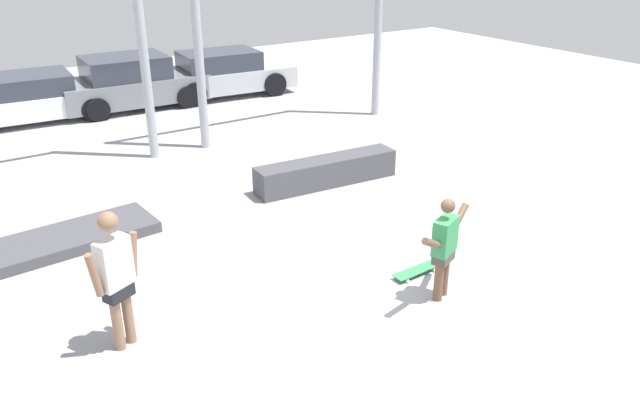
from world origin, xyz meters
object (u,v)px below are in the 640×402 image
(skateboard, at_px, (417,271))
(bystander, at_px, (116,274))
(parked_car_grey, at_px, (131,83))
(parked_car_silver, at_px, (224,74))
(grind_box, at_px, (327,171))
(manual_pad, at_px, (62,241))
(skateboarder, at_px, (444,245))
(parked_car_white, at_px, (28,98))

(skateboard, height_order, bystander, bystander)
(bystander, bearing_deg, parked_car_grey, -133.42)
(parked_car_silver, relative_size, bystander, 2.32)
(grind_box, distance_m, manual_pad, 5.03)
(parked_car_silver, bearing_deg, skateboard, -97.11)
(parked_car_grey, bearing_deg, manual_pad, -114.05)
(skateboarder, distance_m, parked_car_white, 12.68)
(manual_pad, height_order, parked_car_grey, parked_car_grey)
(skateboarder, relative_size, bystander, 0.82)
(grind_box, bearing_deg, parked_car_silver, 79.39)
(parked_car_white, distance_m, parked_car_grey, 2.70)
(parked_car_white, xyz_separation_m, parked_car_grey, (2.69, -0.18, 0.09))
(manual_pad, xyz_separation_m, parked_car_grey, (3.70, 7.66, 0.60))
(parked_car_white, bearing_deg, parked_car_grey, -0.59)
(skateboard, xyz_separation_m, manual_pad, (-4.16, 3.83, 0.03))
(parked_car_grey, bearing_deg, parked_car_silver, -2.36)
(skateboarder, xyz_separation_m, skateboard, (0.13, 0.64, -0.74))
(parked_car_grey, relative_size, parked_car_silver, 0.97)
(skateboard, xyz_separation_m, parked_car_white, (-3.15, 11.67, 0.53))
(skateboard, height_order, parked_car_white, parked_car_white)
(manual_pad, height_order, parked_car_white, parked_car_white)
(parked_car_white, height_order, parked_car_silver, parked_car_silver)
(parked_car_white, height_order, bystander, bystander)
(manual_pad, xyz_separation_m, parked_car_silver, (6.45, 7.46, 0.56))
(grind_box, xyz_separation_m, bystander, (-4.98, -2.95, 0.73))
(skateboard, bearing_deg, parked_car_silver, 76.16)
(manual_pad, bearing_deg, skateboard, -42.67)
(parked_car_silver, bearing_deg, manual_pad, -126.49)
(manual_pad, bearing_deg, bystander, -89.17)
(skateboarder, bearing_deg, parked_car_white, 81.31)
(manual_pad, height_order, bystander, bystander)
(grind_box, bearing_deg, skateboard, -103.30)
(grind_box, distance_m, parked_car_grey, 7.96)
(grind_box, relative_size, parked_car_grey, 0.73)
(manual_pad, bearing_deg, parked_car_grey, 64.21)
(manual_pad, bearing_deg, parked_car_white, 82.65)
(skateboarder, distance_m, bystander, 4.20)
(skateboarder, xyz_separation_m, bystander, (-3.98, 1.33, 0.19))
(grind_box, relative_size, parked_car_white, 0.65)
(parked_car_grey, xyz_separation_m, bystander, (-3.65, -10.80, 0.31))
(grind_box, xyz_separation_m, parked_car_grey, (-1.32, 7.84, 0.42))
(skateboarder, distance_m, parked_car_silver, 12.18)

